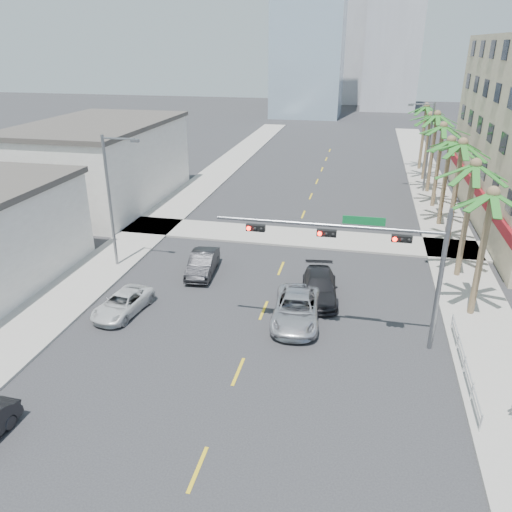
{
  "coord_description": "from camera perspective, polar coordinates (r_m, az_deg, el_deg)",
  "views": [
    {
      "loc": [
        4.97,
        -14.84,
        14.25
      ],
      "look_at": [
        -0.4,
        9.75,
        3.5
      ],
      "focal_mm": 35.0,
      "sensor_mm": 36.0,
      "label": 1
    }
  ],
  "objects": [
    {
      "name": "palm_tree_7",
      "position": [
        63.96,
        18.93,
        15.83
      ],
      "size": [
        4.8,
        4.8,
        8.16
      ],
      "color": "brown",
      "rests_on": "ground"
    },
    {
      "name": "car_lane_center",
      "position": [
        27.75,
        4.63,
        -6.05
      ],
      "size": [
        2.86,
        5.61,
        1.52
      ],
      "primitive_type": "imported",
      "rotation": [
        0.0,
        0.0,
        0.06
      ],
      "color": "silver",
      "rests_on": "ground"
    },
    {
      "name": "guardrail",
      "position": [
        25.44,
        22.75,
        -11.18
      ],
      "size": [
        0.08,
        8.08,
        1.0
      ],
      "color": "silver",
      "rests_on": "ground"
    },
    {
      "name": "palm_tree_3",
      "position": [
        43.55,
        21.38,
        12.12
      ],
      "size": [
        4.8,
        4.8,
        7.8
      ],
      "color": "brown",
      "rests_on": "ground"
    },
    {
      "name": "sidewalk_right",
      "position": [
        38.27,
        21.94,
        -0.38
      ],
      "size": [
        4.0,
        120.0,
        0.15
      ],
      "primitive_type": "cube",
      "color": "gray",
      "rests_on": "ground"
    },
    {
      "name": "streetlight_left",
      "position": [
        34.23,
        -16.14,
        6.63
      ],
      "size": [
        2.55,
        0.25,
        9.0
      ],
      "color": "slate",
      "rests_on": "ground"
    },
    {
      "name": "streetlight_right",
      "position": [
        53.98,
        18.97,
        12.11
      ],
      "size": [
        2.55,
        0.25,
        9.0
      ],
      "color": "slate",
      "rests_on": "ground"
    },
    {
      "name": "palm_tree_1",
      "position": [
        33.43,
        23.8,
        9.42
      ],
      "size": [
        4.8,
        4.8,
        8.16
      ],
      "color": "brown",
      "rests_on": "ground"
    },
    {
      "name": "traffic_signal_mast",
      "position": [
        24.59,
        13.3,
        0.54
      ],
      "size": [
        11.12,
        0.54,
        7.2
      ],
      "color": "slate",
      "rests_on": "ground"
    },
    {
      "name": "ground",
      "position": [
        21.17,
        -4.86,
        -19.29
      ],
      "size": [
        260.0,
        260.0,
        0.0
      ],
      "primitive_type": "plane",
      "color": "#262628",
      "rests_on": "ground"
    },
    {
      "name": "palm_tree_0",
      "position": [
        28.57,
        25.45,
        6.34
      ],
      "size": [
        4.8,
        4.8,
        7.8
      ],
      "color": "brown",
      "rests_on": "ground"
    },
    {
      "name": "sidewalk_cross",
      "position": [
        39.79,
        4.33,
        2.19
      ],
      "size": [
        80.0,
        4.0,
        0.15
      ],
      "primitive_type": "cube",
      "color": "gray",
      "rests_on": "ground"
    },
    {
      "name": "car_parked_far",
      "position": [
        29.52,
        -14.99,
        -5.28
      ],
      "size": [
        2.54,
        4.53,
        1.19
      ],
      "primitive_type": "imported",
      "rotation": [
        0.0,
        0.0,
        -0.13
      ],
      "color": "silver",
      "rests_on": "ground"
    },
    {
      "name": "palm_tree_4",
      "position": [
        48.59,
        20.63,
        13.64
      ],
      "size": [
        4.8,
        4.8,
        8.16
      ],
      "color": "brown",
      "rests_on": "ground"
    },
    {
      "name": "car_lane_right",
      "position": [
        30.34,
        7.29,
        -3.53
      ],
      "size": [
        2.7,
        5.3,
        1.47
      ],
      "primitive_type": "imported",
      "rotation": [
        0.0,
        0.0,
        0.13
      ],
      "color": "black",
      "rests_on": "ground"
    },
    {
      "name": "sidewalk_left",
      "position": [
        41.27,
        -12.82,
        2.44
      ],
      "size": [
        4.0,
        120.0,
        0.15
      ],
      "primitive_type": "cube",
      "color": "gray",
      "rests_on": "ground"
    },
    {
      "name": "car_lane_left",
      "position": [
        33.46,
        -6.13,
        -0.83
      ],
      "size": [
        2.01,
        4.61,
        1.47
      ],
      "primitive_type": "imported",
      "rotation": [
        0.0,
        0.0,
        0.1
      ],
      "color": "black",
      "rests_on": "ground"
    },
    {
      "name": "palm_tree_6",
      "position": [
        58.86,
        19.35,
        14.89
      ],
      "size": [
        4.8,
        4.8,
        7.8
      ],
      "color": "brown",
      "rests_on": "ground"
    },
    {
      "name": "palm_tree_5",
      "position": [
        53.65,
        20.01,
        14.88
      ],
      "size": [
        4.8,
        4.8,
        8.52
      ],
      "color": "brown",
      "rests_on": "ground"
    },
    {
      "name": "tower_far_center",
      "position": [
        140.23,
        10.03,
        25.58
      ],
      "size": [
        16.0,
        16.0,
        42.0
      ],
      "primitive_type": "cube",
      "color": "#ADADB2",
      "rests_on": "ground"
    },
    {
      "name": "palm_tree_2",
      "position": [
        38.38,
        22.56,
        11.7
      ],
      "size": [
        4.8,
        4.8,
        8.52
      ],
      "color": "brown",
      "rests_on": "ground"
    },
    {
      "name": "building_left_far",
      "position": [
        50.48,
        -17.28,
        9.92
      ],
      "size": [
        11.0,
        18.0,
        7.2
      ],
      "primitive_type": "cube",
      "color": "beige",
      "rests_on": "ground"
    }
  ]
}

